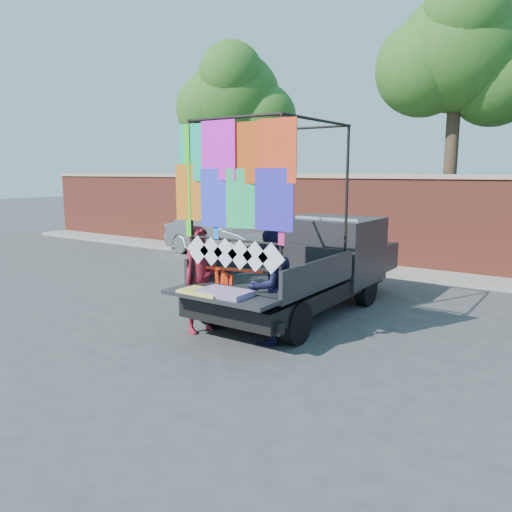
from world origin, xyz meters
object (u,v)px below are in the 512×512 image
Objects in this scene: sedan at (219,235)px; man at (271,286)px; woman at (201,280)px; pickup_truck at (316,263)px.

man reaches higher than sedan.
woman is (4.65, -6.24, 0.23)m from sedan.
man is at bearing -127.48° from sedan.
sedan is 7.79m from woman.
man reaches higher than woman.
pickup_truck is 3.05× the size of man.
man is at bearing -65.47° from woman.
man is (1.26, 0.21, 0.01)m from woman.
woman is at bearing -135.21° from sedan.
pickup_truck is 6.60m from sedan.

